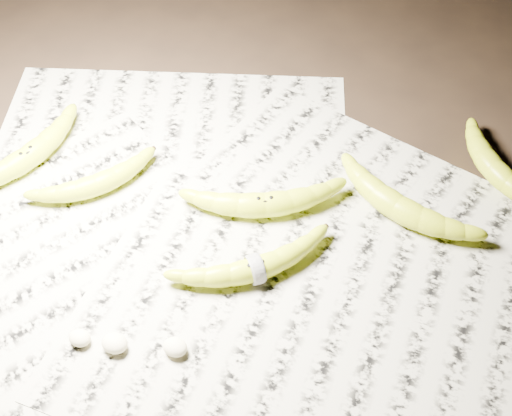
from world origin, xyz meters
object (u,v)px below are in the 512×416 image
at_px(banana_left_a, 27,156).
at_px(banana_left_b, 96,183).
at_px(banana_upper_a, 398,206).
at_px(banana_upper_b, 495,168).
at_px(banana_taped, 255,267).
at_px(banana_center, 265,203).

xyz_separation_m(banana_left_a, banana_left_b, (0.12, -0.00, -0.00)).
xyz_separation_m(banana_left_b, banana_upper_a, (0.41, 0.13, 0.00)).
relative_size(banana_left_b, banana_upper_b, 0.96).
xyz_separation_m(banana_left_a, banana_taped, (0.39, -0.05, -0.00)).
bearing_deg(banana_left_b, banana_upper_b, -24.87).
xyz_separation_m(banana_left_a, banana_upper_a, (0.53, 0.13, 0.00)).
bearing_deg(banana_left_b, banana_taped, -60.77).
xyz_separation_m(banana_taped, banana_upper_a, (0.14, 0.18, 0.00)).
height_order(banana_left_b, banana_upper_a, banana_upper_a).
bearing_deg(banana_upper_a, banana_upper_b, 66.63).
height_order(banana_left_b, banana_upper_b, banana_upper_b).
height_order(banana_left_b, banana_center, banana_center).
bearing_deg(banana_left_b, banana_center, -37.21).
distance_m(banana_left_a, banana_center, 0.37).
distance_m(banana_left_a, banana_left_b, 0.12).
relative_size(banana_left_b, banana_upper_a, 0.84).
bearing_deg(banana_left_a, banana_taped, -80.69).
bearing_deg(banana_upper_b, banana_taped, -86.68).
relative_size(banana_left_a, banana_upper_b, 1.19).
height_order(banana_taped, banana_upper_b, banana_upper_b).
bearing_deg(banana_upper_a, banana_left_a, -149.90).
relative_size(banana_taped, banana_upper_a, 0.99).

